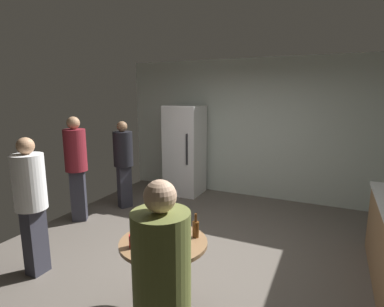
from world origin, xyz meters
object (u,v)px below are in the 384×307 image
at_px(beer_bottle_brown, 196,229).
at_px(person_in_white_shirt, 31,196).
at_px(beer_bottle_clear, 171,235).
at_px(person_in_olive_shirt, 162,290).
at_px(foreground_table, 164,251).
at_px(person_in_black_shirt, 123,158).
at_px(person_in_maroon_shirt, 76,161).
at_px(beer_bottle_green, 163,239).
at_px(beer_bottle_amber, 179,240).
at_px(plastic_cup_red, 134,241).
at_px(refrigerator, 185,150).

distance_m(beer_bottle_brown, person_in_white_shirt, 1.92).
relative_size(beer_bottle_clear, person_in_olive_shirt, 0.14).
bearing_deg(beer_bottle_clear, beer_bottle_brown, 54.00).
distance_m(foreground_table, person_in_black_shirt, 2.95).
bearing_deg(person_in_maroon_shirt, beer_bottle_green, 25.96).
height_order(foreground_table, beer_bottle_brown, beer_bottle_brown).
height_order(beer_bottle_clear, person_in_white_shirt, person_in_white_shirt).
xyz_separation_m(foreground_table, beer_bottle_clear, (0.08, -0.01, 0.19)).
distance_m(beer_bottle_clear, person_in_black_shirt, 3.01).
xyz_separation_m(foreground_table, person_in_white_shirt, (-1.67, -0.03, 0.29)).
height_order(beer_bottle_amber, person_in_black_shirt, person_in_black_shirt).
distance_m(foreground_table, person_in_white_shirt, 1.70).
xyz_separation_m(beer_bottle_amber, person_in_maroon_shirt, (-2.54, 1.38, 0.17)).
height_order(beer_bottle_brown, beer_bottle_clear, same).
bearing_deg(beer_bottle_brown, person_in_olive_shirt, -76.39).
bearing_deg(beer_bottle_brown, foreground_table, -140.59).
height_order(foreground_table, plastic_cup_red, plastic_cup_red).
bearing_deg(person_in_black_shirt, beer_bottle_amber, -14.79).
relative_size(person_in_olive_shirt, person_in_maroon_shirt, 0.94).
bearing_deg(foreground_table, person_in_black_shirt, 133.94).
bearing_deg(person_in_maroon_shirt, person_in_olive_shirt, 19.23).
bearing_deg(beer_bottle_green, beer_bottle_amber, 21.36).
bearing_deg(person_in_olive_shirt, person_in_white_shirt, 46.02).
bearing_deg(beer_bottle_brown, beer_bottle_green, -118.64).
distance_m(beer_bottle_amber, beer_bottle_brown, 0.26).
bearing_deg(beer_bottle_amber, beer_bottle_brown, 80.85).
xyz_separation_m(person_in_black_shirt, person_in_maroon_shirt, (-0.31, -0.80, 0.08)).
height_order(beer_bottle_amber, person_in_maroon_shirt, person_in_maroon_shirt).
distance_m(beer_bottle_brown, beer_bottle_green, 0.35).
bearing_deg(beer_bottle_green, plastic_cup_red, -160.82).
bearing_deg(foreground_table, beer_bottle_brown, 39.41).
xyz_separation_m(beer_bottle_green, person_in_maroon_shirt, (-2.41, 1.43, 0.17)).
distance_m(refrigerator, foreground_table, 3.60).
xyz_separation_m(beer_bottle_green, person_in_white_shirt, (-1.74, 0.08, 0.10)).
height_order(refrigerator, beer_bottle_green, refrigerator).
xyz_separation_m(foreground_table, beer_bottle_green, (0.07, -0.12, 0.19)).
relative_size(foreground_table, beer_bottle_green, 3.48).
xyz_separation_m(plastic_cup_red, person_in_white_shirt, (-1.49, 0.17, 0.13)).
bearing_deg(beer_bottle_brown, plastic_cup_red, -136.45).
xyz_separation_m(foreground_table, beer_bottle_amber, (0.19, -0.07, 0.19)).
distance_m(refrigerator, plastic_cup_red, 3.72).
bearing_deg(beer_bottle_amber, person_in_olive_shirt, -69.44).
bearing_deg(person_in_white_shirt, beer_bottle_clear, 0.21).
xyz_separation_m(beer_bottle_amber, person_in_white_shirt, (-1.86, 0.03, 0.10)).
distance_m(beer_bottle_brown, person_in_maroon_shirt, 2.82).
relative_size(beer_bottle_amber, person_in_maroon_shirt, 0.14).
xyz_separation_m(plastic_cup_red, person_in_olive_shirt, (0.67, -0.65, 0.14)).
bearing_deg(plastic_cup_red, person_in_white_shirt, 173.50).
bearing_deg(foreground_table, person_in_maroon_shirt, 150.75).
distance_m(beer_bottle_green, person_in_black_shirt, 3.07).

